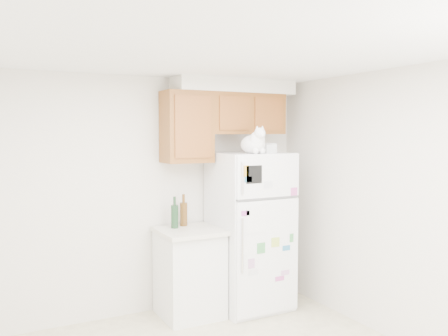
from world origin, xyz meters
TOP-DOWN VIEW (x-y plane):
  - room_shell at (0.12, 0.24)m, footprint 3.84×4.04m
  - refrigerator at (1.15, 1.61)m, footprint 0.76×0.78m
  - base_counter at (0.46, 1.68)m, footprint 0.64×0.64m
  - cat at (1.08, 1.40)m, footprint 0.28×0.42m
  - storage_box_back at (1.37, 1.63)m, footprint 0.18×0.13m
  - storage_box_front at (1.30, 1.48)m, footprint 0.17×0.14m
  - bottle_green at (0.34, 1.79)m, footprint 0.08×0.08m
  - bottle_amber at (0.47, 1.86)m, footprint 0.08×0.08m

SIDE VIEW (x-z plane):
  - base_counter at x=0.46m, z-range 0.00..0.92m
  - refrigerator at x=1.15m, z-range 0.00..1.70m
  - bottle_green at x=0.34m, z-range 0.92..1.25m
  - bottle_amber at x=0.47m, z-range 0.92..1.26m
  - room_shell at x=0.12m, z-range 0.41..2.93m
  - storage_box_front at x=1.30m, z-range 1.70..1.79m
  - storage_box_back at x=1.37m, z-range 1.70..1.80m
  - cat at x=1.08m, z-range 1.66..1.96m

